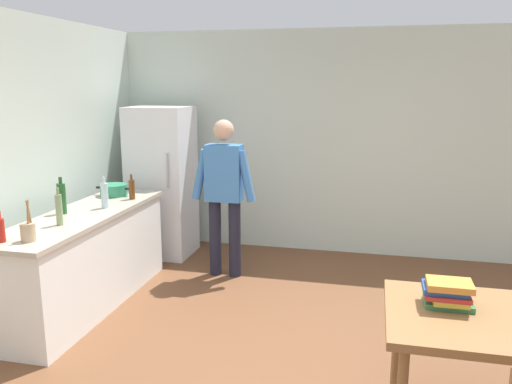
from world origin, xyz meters
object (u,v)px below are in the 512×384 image
(person, at_px, (224,188))
(bottle_beer_brown, at_px, (132,189))
(bottle_wine_green, at_px, (62,198))
(bottle_water_clear, at_px, (105,195))
(bottle_sauce_red, at_px, (1,230))
(refrigerator, at_px, (162,182))
(utensil_jar, at_px, (28,231))
(cooking_pot, at_px, (114,190))
(dining_table, at_px, (510,331))
(book_stack, at_px, (448,293))
(bottle_vinegar_tall, at_px, (59,209))

(person, distance_m, bottle_beer_brown, 0.96)
(bottle_wine_green, relative_size, bottle_water_clear, 1.13)
(bottle_sauce_red, bearing_deg, refrigerator, 85.45)
(refrigerator, height_order, utensil_jar, refrigerator)
(cooking_pot, bearing_deg, dining_table, -28.06)
(cooking_pot, bearing_deg, bottle_sauce_red, -90.54)
(utensil_jar, relative_size, bottle_water_clear, 1.07)
(person, distance_m, bottle_wine_green, 1.64)
(bottle_sauce_red, bearing_deg, bottle_wine_green, 93.79)
(utensil_jar, xyz_separation_m, bottle_wine_green, (-0.24, 0.80, 0.07))
(cooking_pot, bearing_deg, bottle_beer_brown, -23.31)
(dining_table, bearing_deg, utensil_jar, 175.82)
(bottle_beer_brown, height_order, book_stack, bottle_beer_brown)
(book_stack, bearing_deg, bottle_water_clear, 157.14)
(bottle_wine_green, distance_m, bottle_sauce_red, 0.87)
(utensil_jar, height_order, bottle_vinegar_tall, same)
(refrigerator, xyz_separation_m, utensil_jar, (-0.02, -2.46, 0.08))
(cooking_pot, distance_m, book_stack, 3.61)
(dining_table, distance_m, cooking_pot, 3.96)
(refrigerator, bearing_deg, bottle_wine_green, -98.86)
(refrigerator, distance_m, cooking_pot, 0.86)
(dining_table, xyz_separation_m, cooking_pot, (-3.48, 1.86, 0.29))
(bottle_water_clear, distance_m, book_stack, 3.21)
(utensil_jar, bearing_deg, bottle_beer_brown, 86.13)
(dining_table, xyz_separation_m, utensil_jar, (-3.32, 0.24, 0.31))
(refrigerator, distance_m, bottle_sauce_red, 2.53)
(bottle_beer_brown, xyz_separation_m, bottle_wine_green, (-0.34, -0.70, 0.04))
(bottle_water_clear, bearing_deg, book_stack, -22.86)
(dining_table, bearing_deg, bottle_wine_green, 163.65)
(utensil_jar, xyz_separation_m, bottle_water_clear, (0.02, 1.09, 0.05))
(bottle_sauce_red, bearing_deg, dining_table, -2.88)
(refrigerator, relative_size, bottle_water_clear, 6.00)
(person, distance_m, bottle_vinegar_tall, 1.77)
(person, distance_m, dining_table, 3.20)
(utensil_jar, relative_size, book_stack, 1.09)
(bottle_vinegar_tall, bearing_deg, book_stack, -11.38)
(dining_table, distance_m, bottle_vinegar_tall, 3.44)
(bottle_wine_green, bearing_deg, refrigerator, 81.14)
(bottle_wine_green, bearing_deg, utensil_jar, -73.25)
(bottle_wine_green, distance_m, book_stack, 3.36)
(bottle_water_clear, xyz_separation_m, book_stack, (2.95, -1.25, -0.19))
(cooking_pot, height_order, bottle_wine_green, bottle_wine_green)
(refrigerator, distance_m, bottle_water_clear, 1.37)
(bottle_wine_green, bearing_deg, dining_table, -16.35)
(cooking_pot, distance_m, bottle_beer_brown, 0.30)
(bottle_wine_green, relative_size, bottle_sauce_red, 1.42)
(bottle_beer_brown, xyz_separation_m, book_stack, (2.88, -1.65, -0.17))
(refrigerator, xyz_separation_m, person, (0.95, -0.55, 0.08))
(bottle_beer_brown, xyz_separation_m, bottle_water_clear, (-0.08, -0.41, 0.02))
(bottle_vinegar_tall, bearing_deg, refrigerator, 88.47)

